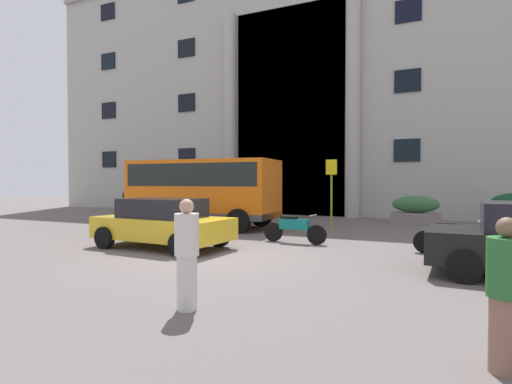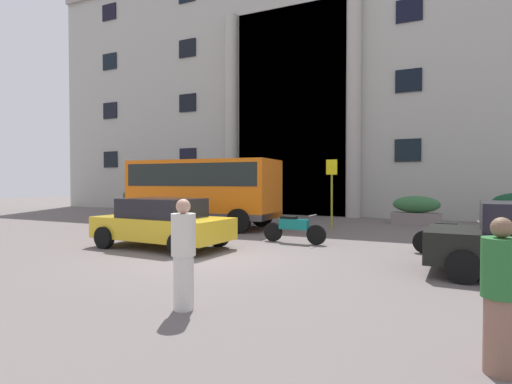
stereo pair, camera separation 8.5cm
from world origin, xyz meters
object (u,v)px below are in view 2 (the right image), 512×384
Objects in this scene: motorcycle_far_end at (452,237)px; bus_stop_sign at (332,186)px; orange_minibus at (204,188)px; hedge_planter_east at (137,201)px; pedestrian_woman_dark_dress at (183,254)px; pedestrian_child_trailing at (501,296)px; parked_compact_extra at (162,222)px; scooter_by_planter at (182,221)px; motorcycle_near_kerb at (293,228)px; hedge_planter_entrance_right at (416,211)px.

bus_stop_sign is at bearing 131.35° from motorcycle_far_end.
hedge_planter_east is at bearing 144.92° from orange_minibus.
bus_stop_sign reaches higher than pedestrian_woman_dark_dress.
orange_minibus is 13.50m from pedestrian_child_trailing.
parked_compact_extra is 1.98× the size of scooter_by_planter.
pedestrian_child_trailing is at bearing -27.56° from parked_compact_extra.
pedestrian_child_trailing reaches higher than motorcycle_near_kerb.
motorcycle_far_end is 1.20× the size of pedestrian_woman_dark_dress.
scooter_by_planter is at bearing -179.39° from motorcycle_near_kerb.
bus_stop_sign is at bearing -13.23° from hedge_planter_east.
pedestrian_woman_dark_dress reaches higher than hedge_planter_east.
hedge_planter_east reaches higher than scooter_by_planter.
motorcycle_near_kerb is (4.78, -2.39, -1.18)m from orange_minibus.
pedestrian_child_trailing reaches higher than hedge_planter_entrance_right.
parked_compact_extra is at bearing -115.55° from bus_stop_sign.
scooter_by_planter is 8.81m from pedestrian_woman_dark_dress.
scooter_by_planter is at bearing -39.61° from hedge_planter_east.
motorcycle_far_end is (7.47, 2.28, -0.27)m from parked_compact_extra.
hedge_planter_east is 18.56m from motorcycle_far_end.
hedge_planter_east is at bearing -179.63° from hedge_planter_entrance_right.
orange_minibus is at bearing -159.82° from bus_stop_sign.
motorcycle_near_kerb is (-4.40, 0.16, 0.00)m from motorcycle_far_end.
pedestrian_child_trailing is at bearing -67.49° from bus_stop_sign.
orange_minibus is at bearing 158.43° from motorcycle_near_kerb.
motorcycle_far_end is 0.97× the size of scooter_by_planter.
pedestrian_woman_dark_dress is at bearing -45.30° from parked_compact_extra.
orange_minibus is at bearing -148.01° from hedge_planter_entrance_right.
scooter_by_planter is at bearing 173.42° from motorcycle_far_end.
parked_compact_extra is 3.08m from scooter_by_planter.
orange_minibus is at bearing 112.68° from parked_compact_extra.
parked_compact_extra is 9.12m from pedestrian_child_trailing.
hedge_planter_entrance_right is at bearing 46.41° from bus_stop_sign.
hedge_planter_entrance_right is 1.00× the size of motorcycle_near_kerb.
motorcycle_far_end is 8.78m from scooter_by_planter.
scooter_by_planter is at bearing -82.47° from orange_minibus.
motorcycle_near_kerb is at bearing 174.58° from motorcycle_far_end.
hedge_planter_entrance_right is at bearing 9.28° from pedestrian_woman_dark_dress.
pedestrian_woman_dark_dress is (0.69, -10.98, -0.88)m from bus_stop_sign.
bus_stop_sign reaches higher than hedge_planter_east.
orange_minibus is 5.21m from parked_compact_extra.
motorcycle_far_end is (4.30, -4.35, -1.25)m from bus_stop_sign.
parked_compact_extra reaches higher than motorcycle_far_end.
bus_stop_sign is 1.40× the size of motorcycle_far_end.
hedge_planter_entrance_right is 1.01× the size of scooter_by_planter.
bus_stop_sign is 1.32× the size of hedge_planter_east.
scooter_by_planter is 1.24× the size of pedestrian_woman_dark_dress.
hedge_planter_entrance_right is 1.33× the size of pedestrian_child_trailing.
hedge_planter_entrance_right is at bearing 28.27° from orange_minibus.
bus_stop_sign is 1.69× the size of pedestrian_woman_dark_dress.
hedge_planter_east is 1.03× the size of scooter_by_planter.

